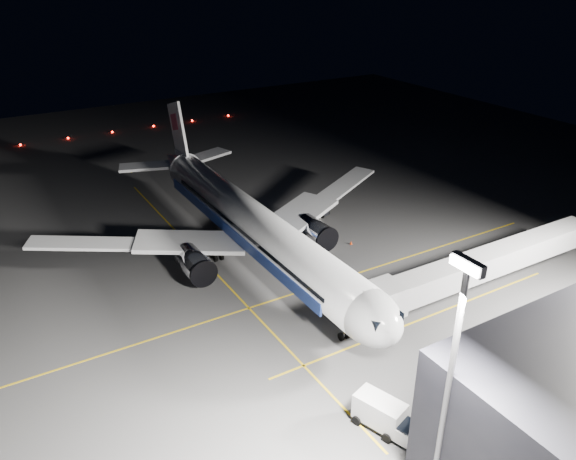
# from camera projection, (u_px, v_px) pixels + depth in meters

# --- Properties ---
(ground) EXTENTS (200.00, 200.00, 0.00)m
(ground) POSITION_uv_depth(u_px,v_px,m) (255.00, 260.00, 75.99)
(ground) COLOR #4C4C4F
(ground) RESTS_ON ground
(guide_line_main) EXTENTS (0.25, 80.00, 0.01)m
(guide_line_main) POSITION_uv_depth(u_px,v_px,m) (293.00, 294.00, 68.25)
(guide_line_main) COLOR gold
(guide_line_main) RESTS_ON ground
(guide_line_cross) EXTENTS (70.00, 0.25, 0.01)m
(guide_line_cross) POSITION_uv_depth(u_px,v_px,m) (214.00, 271.00, 73.23)
(guide_line_cross) COLOR gold
(guide_line_cross) RESTS_ON ground
(guide_line_side) EXTENTS (0.25, 40.00, 0.01)m
(guide_line_side) POSITION_uv_depth(u_px,v_px,m) (423.00, 319.00, 63.56)
(guide_line_side) COLOR gold
(guide_line_side) RESTS_ON ground
(airliner) EXTENTS (61.48, 54.22, 16.64)m
(airliner) POSITION_uv_depth(u_px,v_px,m) (250.00, 223.00, 74.58)
(airliner) COLOR silver
(airliner) RESTS_ON ground
(jet_bridge) EXTENTS (3.60, 34.40, 6.30)m
(jet_bridge) POSITION_uv_depth(u_px,v_px,m) (479.00, 266.00, 65.28)
(jet_bridge) COLOR #B2B2B7
(jet_bridge) RESTS_ON ground
(floodlight_mast_south) EXTENTS (2.40, 0.67, 20.70)m
(floodlight_mast_south) POSITION_uv_depth(u_px,v_px,m) (451.00, 370.00, 36.88)
(floodlight_mast_south) COLOR #59595E
(floodlight_mast_south) RESTS_ON ground
(taxiway_lights) EXTENTS (0.44, 60.44, 0.44)m
(taxiway_lights) POSITION_uv_depth(u_px,v_px,m) (112.00, 132.00, 131.63)
(taxiway_lights) COLOR #FF140A
(taxiway_lights) RESTS_ON ground
(service_truck) EXTENTS (6.06, 3.93, 2.89)m
(service_truck) POSITION_uv_depth(u_px,v_px,m) (385.00, 415.00, 48.00)
(service_truck) COLOR silver
(service_truck) RESTS_ON ground
(baggage_tug) EXTENTS (2.92, 2.69, 1.71)m
(baggage_tug) POSITION_uv_depth(u_px,v_px,m) (321.00, 210.00, 89.05)
(baggage_tug) COLOR black
(baggage_tug) RESTS_ON ground
(safety_cone_a) EXTENTS (0.38, 0.38, 0.57)m
(safety_cone_a) POSITION_uv_depth(u_px,v_px,m) (324.00, 245.00, 79.38)
(safety_cone_a) COLOR #F73E0A
(safety_cone_a) RESTS_ON ground
(safety_cone_b) EXTENTS (0.42, 0.42, 0.63)m
(safety_cone_b) POSITION_uv_depth(u_px,v_px,m) (322.00, 238.00, 81.21)
(safety_cone_b) COLOR #F73E0A
(safety_cone_b) RESTS_ON ground
(safety_cone_c) EXTENTS (0.37, 0.37, 0.55)m
(safety_cone_c) POSITION_uv_depth(u_px,v_px,m) (351.00, 243.00, 80.04)
(safety_cone_c) COLOR #F73E0A
(safety_cone_c) RESTS_ON ground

